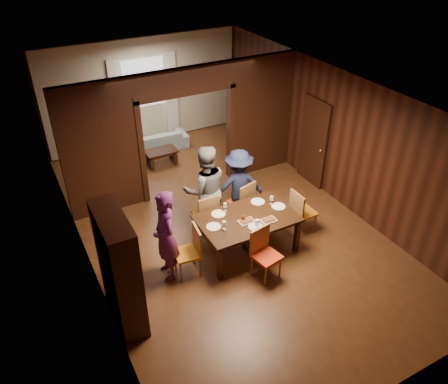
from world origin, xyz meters
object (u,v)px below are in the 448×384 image
person_navy (239,185)px  sofa (156,141)px  chair_far_l (205,213)px  dining_table (247,233)px  chair_left (187,252)px  coffee_table (162,157)px  hutch (119,270)px  chair_far_r (241,201)px  person_purple (165,237)px  chair_right (304,211)px  person_grey (205,190)px  chair_near (267,255)px

person_navy → sofa: (-0.43, 3.84, -0.55)m
chair_far_l → person_navy: bearing=-167.8°
dining_table → chair_left: size_ratio=1.89×
chair_far_l → dining_table: bearing=121.5°
chair_left → chair_far_l: 1.21m
person_navy → chair_left: size_ratio=1.66×
chair_far_l → coffee_table: bearing=-92.6°
dining_table → coffee_table: (-0.22, 3.95, -0.18)m
sofa → chair_left: 5.06m
sofa → hutch: size_ratio=0.87×
chair_left → chair_far_r: bearing=126.7°
person_purple → sofa: size_ratio=1.00×
chair_right → person_navy: bearing=41.0°
chair_far_r → hutch: hutch is taller
coffee_table → chair_far_r: size_ratio=0.82×
person_navy → chair_far_l: (-0.85, -0.15, -0.32)m
person_navy → hutch: 3.32m
dining_table → chair_right: size_ratio=1.89×
person_grey → dining_table: bearing=122.6°
person_purple → chair_far_l: bearing=127.9°
chair_near → chair_right: bearing=18.6°
person_purple → dining_table: (1.61, -0.05, -0.49)m
person_grey → person_navy: size_ratio=1.17×
person_navy → chair_left: bearing=47.8°
person_purple → person_grey: bearing=130.6°
person_purple → person_navy: bearing=118.5°
sofa → chair_far_l: 4.02m
person_purple → chair_near: bearing=64.0°
chair_far_l → chair_near: same height
dining_table → coffee_table: 3.96m
coffee_table → chair_far_l: bearing=-94.6°
coffee_table → chair_far_r: bearing=-78.9°
dining_table → chair_far_r: (0.38, 0.89, 0.10)m
chair_right → chair_far_l: (-1.79, 0.87, 0.00)m
person_purple → chair_right: (2.92, -0.08, -0.39)m
dining_table → hutch: size_ratio=0.91×
chair_far_l → chair_near: size_ratio=1.00×
dining_table → chair_left: chair_left is taller
sofa → coffee_table: (-0.17, -0.88, -0.06)m
person_grey → dining_table: 1.19m
chair_right → chair_far_l: size_ratio=1.00×
person_navy → coffee_table: bearing=-63.3°
coffee_table → chair_left: 4.17m
coffee_table → chair_left: (-1.05, -4.03, 0.28)m
person_purple → coffee_table: 4.20m
person_grey → chair_far_l: bearing=71.9°
sofa → hutch: hutch is taller
chair_near → person_grey: bearing=89.8°
person_navy → sofa: size_ratio=0.92×
sofa → chair_near: chair_near is taller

